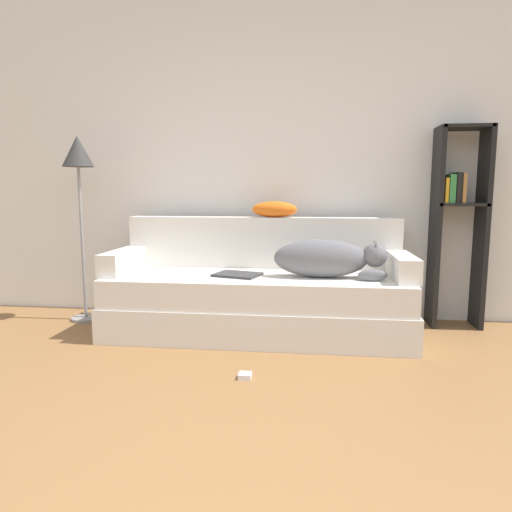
% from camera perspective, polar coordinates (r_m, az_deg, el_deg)
% --- Properties ---
extents(wall_back, '(7.03, 0.06, 2.70)m').
position_cam_1_polar(wall_back, '(3.87, 3.91, 12.47)').
color(wall_back, white).
rests_on(wall_back, ground_plane).
extents(couch, '(2.20, 0.81, 0.45)m').
position_cam_1_polar(couch, '(3.40, 0.20, -6.09)').
color(couch, silver).
rests_on(couch, ground_plane).
extents(couch_backrest, '(2.16, 0.15, 0.40)m').
position_cam_1_polar(couch_backrest, '(3.65, 0.83, 1.72)').
color(couch_backrest, silver).
rests_on(couch_backrest, couch).
extents(couch_arm_left, '(0.15, 0.62, 0.17)m').
position_cam_1_polar(couch_arm_left, '(3.60, -16.22, -0.59)').
color(couch_arm_left, silver).
rests_on(couch_arm_left, couch).
extents(couch_arm_right, '(0.15, 0.62, 0.17)m').
position_cam_1_polar(couch_arm_right, '(3.37, 17.76, -1.22)').
color(couch_arm_right, silver).
rests_on(couch_arm_right, couch).
extents(dog, '(0.79, 0.25, 0.27)m').
position_cam_1_polar(dog, '(3.25, 8.94, -0.29)').
color(dog, slate).
rests_on(dog, couch).
extents(laptop, '(0.37, 0.31, 0.02)m').
position_cam_1_polar(laptop, '(3.30, -2.34, -2.33)').
color(laptop, '#2D2D30').
rests_on(laptop, couch).
extents(throw_pillow, '(0.36, 0.18, 0.13)m').
position_cam_1_polar(throw_pillow, '(3.62, 2.34, 5.86)').
color(throw_pillow, orange).
rests_on(throw_pillow, couch_backrest).
extents(bookshelf, '(0.38, 0.26, 1.54)m').
position_cam_1_polar(bookshelf, '(3.84, 23.92, 4.63)').
color(bookshelf, black).
rests_on(bookshelf, ground_plane).
extents(floor_lamp, '(0.24, 0.24, 1.49)m').
position_cam_1_polar(floor_lamp, '(3.93, -21.31, 9.99)').
color(floor_lamp, gray).
rests_on(floor_lamp, ground_plane).
extents(power_adapter, '(0.07, 0.07, 0.03)m').
position_cam_1_polar(power_adapter, '(2.66, -1.39, -14.74)').
color(power_adapter, white).
rests_on(power_adapter, ground_plane).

